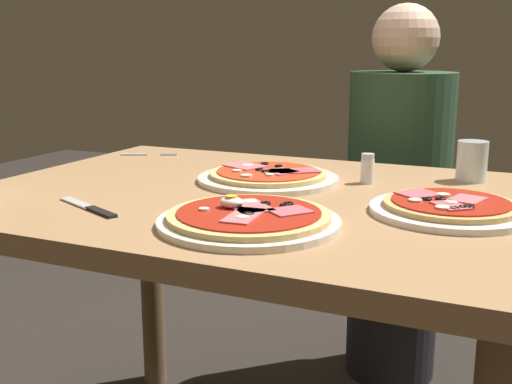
# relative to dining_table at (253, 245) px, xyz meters

# --- Properties ---
(dining_table) EXTENTS (1.16, 0.88, 0.76)m
(dining_table) POSITION_rel_dining_table_xyz_m (0.00, 0.00, 0.00)
(dining_table) COLOR #9E754C
(dining_table) RESTS_ON ground
(pizza_foreground) EXTENTS (0.31, 0.31, 0.05)m
(pizza_foreground) POSITION_rel_dining_table_xyz_m (0.10, -0.24, 0.13)
(pizza_foreground) COLOR silver
(pizza_foreground) RESTS_ON dining_table
(pizza_across_left) EXTENTS (0.32, 0.32, 0.03)m
(pizza_across_left) POSITION_rel_dining_table_xyz_m (-0.01, 0.11, 0.13)
(pizza_across_left) COLOR silver
(pizza_across_left) RESTS_ON dining_table
(pizza_across_right) EXTENTS (0.29, 0.29, 0.03)m
(pizza_across_right) POSITION_rel_dining_table_xyz_m (0.40, -0.02, 0.13)
(pizza_across_right) COLOR white
(pizza_across_right) RESTS_ON dining_table
(water_glass_near) EXTENTS (0.07, 0.07, 0.09)m
(water_glass_near) POSITION_rel_dining_table_xyz_m (0.41, 0.30, 0.16)
(water_glass_near) COLOR silver
(water_glass_near) RESTS_ON dining_table
(fork) EXTENTS (0.15, 0.08, 0.00)m
(fork) POSITION_rel_dining_table_xyz_m (-0.47, 0.29, 0.12)
(fork) COLOR silver
(fork) RESTS_ON dining_table
(knife) EXTENTS (0.19, 0.10, 0.01)m
(knife) POSITION_rel_dining_table_xyz_m (-0.21, -0.26, 0.12)
(knife) COLOR silver
(knife) RESTS_ON dining_table
(salt_shaker) EXTENTS (0.03, 0.03, 0.07)m
(salt_shaker) POSITION_rel_dining_table_xyz_m (0.20, 0.18, 0.15)
(salt_shaker) COLOR white
(salt_shaker) RESTS_ON dining_table
(diner_person) EXTENTS (0.32, 0.32, 1.18)m
(diner_person) POSITION_rel_dining_table_xyz_m (0.15, 0.76, -0.08)
(diner_person) COLOR black
(diner_person) RESTS_ON ground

